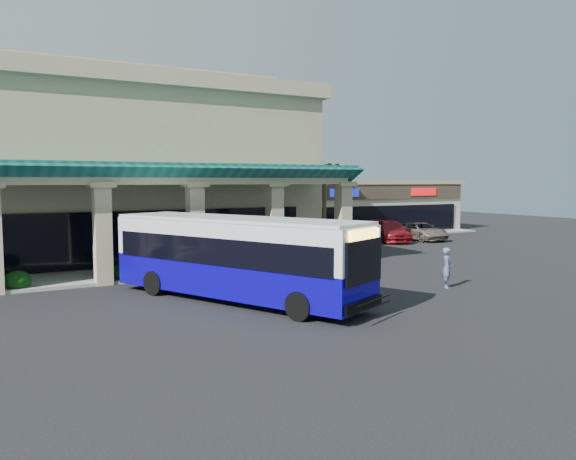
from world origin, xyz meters
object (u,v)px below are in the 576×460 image
car_silver (336,233)px  car_gray (421,231)px  transit_bus (236,259)px  car_red (391,231)px  pedestrian (447,268)px

car_silver → car_gray: size_ratio=0.95×
transit_bus → car_red: bearing=11.3°
car_silver → car_gray: (7.31, -1.47, -0.12)m
transit_bus → car_silver: size_ratio=2.47×
car_red → car_gray: 2.77m
transit_bus → car_gray: bearing=7.0°
pedestrian → car_silver: 18.48m
pedestrian → car_red: bearing=12.4°
transit_bus → car_silver: 21.68m
transit_bus → car_gray: 26.55m
car_gray → car_red: bearing=173.7°
pedestrian → car_red: pedestrian is taller
transit_bus → pedestrian: bearing=-37.6°
transit_bus → car_red: (19.92, 14.33, -0.87)m
pedestrian → car_red: 19.60m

